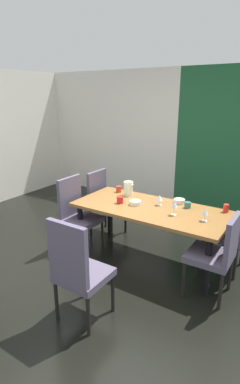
{
  "coord_description": "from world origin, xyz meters",
  "views": [
    {
      "loc": [
        2.27,
        -2.53,
        2.03
      ],
      "look_at": [
        0.28,
        0.53,
        0.85
      ],
      "focal_mm": 28.0,
      "sensor_mm": 36.0,
      "label": 1
    }
  ],
  "objects_px": {
    "dining_table": "(150,213)",
    "chair_head_near": "(77,269)",
    "wine_glass_center": "(205,212)",
    "wine_glass_west": "(174,204)",
    "cup_rear": "(120,200)",
    "serving_bowl_east": "(179,201)",
    "cup_north": "(226,208)",
    "chair_right_far": "(232,230)",
    "chair_right_near": "(218,252)",
    "wine_glass_left": "(160,198)",
    "pitcher_corner": "(128,188)",
    "serving_bowl_near_shelf": "(135,203)",
    "cup_near_window": "(188,205)",
    "cup_front": "(119,189)",
    "chair_left_far": "(104,200)",
    "chair_left_near": "(77,212)"
  },
  "relations": [
    {
      "from": "dining_table",
      "to": "chair_head_near",
      "type": "bearing_deg",
      "value": -90.64
    },
    {
      "from": "wine_glass_center",
      "to": "wine_glass_west",
      "type": "xyz_separation_m",
      "value": [
        -0.35,
        -0.02,
        0.02
      ]
    },
    {
      "from": "cup_rear",
      "to": "dining_table",
      "type": "bearing_deg",
      "value": 11.07
    },
    {
      "from": "serving_bowl_east",
      "to": "cup_north",
      "type": "height_order",
      "value": "cup_north"
    },
    {
      "from": "chair_right_far",
      "to": "chair_right_near",
      "type": "distance_m",
      "value": 0.6
    },
    {
      "from": "wine_glass_west",
      "to": "serving_bowl_east",
      "type": "distance_m",
      "value": 0.44
    },
    {
      "from": "chair_right_far",
      "to": "wine_glass_left",
      "type": "distance_m",
      "value": 0.94
    },
    {
      "from": "chair_head_near",
      "to": "pitcher_corner",
      "type": "bearing_deg",
      "value": 105.81
    },
    {
      "from": "chair_right_far",
      "to": "wine_glass_west",
      "type": "xyz_separation_m",
      "value": [
        -0.59,
        -0.37,
        0.32
      ]
    },
    {
      "from": "serving_bowl_east",
      "to": "cup_rear",
      "type": "distance_m",
      "value": 0.76
    },
    {
      "from": "chair_head_near",
      "to": "cup_rear",
      "type": "height_order",
      "value": "chair_head_near"
    },
    {
      "from": "wine_glass_left",
      "to": "cup_north",
      "type": "bearing_deg",
      "value": 16.15
    },
    {
      "from": "serving_bowl_near_shelf",
      "to": "cup_north",
      "type": "height_order",
      "value": "cup_north"
    },
    {
      "from": "serving_bowl_east",
      "to": "pitcher_corner",
      "type": "bearing_deg",
      "value": -172.65
    },
    {
      "from": "cup_near_window",
      "to": "cup_front",
      "type": "height_order",
      "value": "cup_front"
    },
    {
      "from": "dining_table",
      "to": "wine_glass_west",
      "type": "bearing_deg",
      "value": -11.73
    },
    {
      "from": "pitcher_corner",
      "to": "serving_bowl_near_shelf",
      "type": "bearing_deg",
      "value": -45.32
    },
    {
      "from": "serving_bowl_near_shelf",
      "to": "wine_glass_center",
      "type": "bearing_deg",
      "value": -1.59
    },
    {
      "from": "dining_table",
      "to": "chair_left_far",
      "type": "height_order",
      "value": "chair_left_far"
    },
    {
      "from": "wine_glass_left",
      "to": "wine_glass_center",
      "type": "bearing_deg",
      "value": -15.67
    },
    {
      "from": "wine_glass_center",
      "to": "cup_rear",
      "type": "height_order",
      "value": "wine_glass_center"
    },
    {
      "from": "serving_bowl_near_shelf",
      "to": "cup_rear",
      "type": "xyz_separation_m",
      "value": [
        -0.2,
        -0.05,
        0.02
      ]
    },
    {
      "from": "chair_right_far",
      "to": "dining_table",
      "type": "bearing_deg",
      "value": 107.81
    },
    {
      "from": "cup_near_window",
      "to": "wine_glass_center",
      "type": "bearing_deg",
      "value": -42.98
    },
    {
      "from": "cup_front",
      "to": "serving_bowl_near_shelf",
      "type": "bearing_deg",
      "value": -34.99
    },
    {
      "from": "chair_head_near",
      "to": "wine_glass_left",
      "type": "bearing_deg",
      "value": 87.13
    },
    {
      "from": "chair_right_far",
      "to": "cup_rear",
      "type": "height_order",
      "value": "chair_right_far"
    },
    {
      "from": "cup_north",
      "to": "chair_head_near",
      "type": "bearing_deg",
      "value": -116.07
    },
    {
      "from": "chair_right_far",
      "to": "serving_bowl_east",
      "type": "relative_size",
      "value": 6.6
    },
    {
      "from": "wine_glass_west",
      "to": "chair_left_far",
      "type": "bearing_deg",
      "value": 163.81
    },
    {
      "from": "chair_left_far",
      "to": "serving_bowl_near_shelf",
      "type": "bearing_deg",
      "value": 66.27
    },
    {
      "from": "wine_glass_west",
      "to": "cup_near_window",
      "type": "distance_m",
      "value": 0.33
    },
    {
      "from": "chair_right_far",
      "to": "chair_left_near",
      "type": "distance_m",
      "value": 1.97
    },
    {
      "from": "chair_left_near",
      "to": "serving_bowl_near_shelf",
      "type": "height_order",
      "value": "chair_left_near"
    },
    {
      "from": "serving_bowl_near_shelf",
      "to": "serving_bowl_east",
      "type": "distance_m",
      "value": 0.57
    },
    {
      "from": "dining_table",
      "to": "wine_glass_left",
      "type": "height_order",
      "value": "wine_glass_left"
    },
    {
      "from": "cup_rear",
      "to": "chair_head_near",
      "type": "bearing_deg",
      "value": -73.43
    },
    {
      "from": "chair_right_near",
      "to": "pitcher_corner",
      "type": "xyz_separation_m",
      "value": [
        -1.41,
        0.55,
        0.29
      ]
    },
    {
      "from": "chair_head_near",
      "to": "wine_glass_center",
      "type": "bearing_deg",
      "value": 61.57
    },
    {
      "from": "serving_bowl_near_shelf",
      "to": "cup_near_window",
      "type": "xyz_separation_m",
      "value": [
        0.59,
        0.26,
        0.01
      ]
    },
    {
      "from": "wine_glass_left",
      "to": "pitcher_corner",
      "type": "bearing_deg",
      "value": 167.27
    },
    {
      "from": "chair_left_near",
      "to": "serving_bowl_near_shelf",
      "type": "relative_size",
      "value": 7.0
    },
    {
      "from": "cup_near_window",
      "to": "cup_rear",
      "type": "distance_m",
      "value": 0.85
    },
    {
      "from": "dining_table",
      "to": "wine_glass_center",
      "type": "distance_m",
      "value": 0.72
    },
    {
      "from": "chair_right_far",
      "to": "chair_right_near",
      "type": "relative_size",
      "value": 1.03
    },
    {
      "from": "chair_head_near",
      "to": "cup_front",
      "type": "height_order",
      "value": "chair_head_near"
    },
    {
      "from": "wine_glass_left",
      "to": "cup_near_window",
      "type": "distance_m",
      "value": 0.35
    },
    {
      "from": "chair_right_far",
      "to": "wine_glass_west",
      "type": "relative_size",
      "value": 5.32
    },
    {
      "from": "cup_near_window",
      "to": "cup_north",
      "type": "xyz_separation_m",
      "value": [
        0.43,
        0.12,
        0.01
      ]
    },
    {
      "from": "chair_left_near",
      "to": "chair_head_near",
      "type": "bearing_deg",
      "value": 41.09
    }
  ]
}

